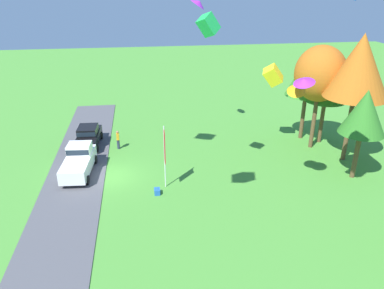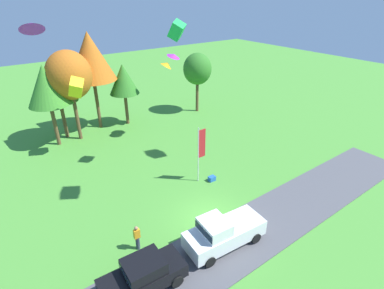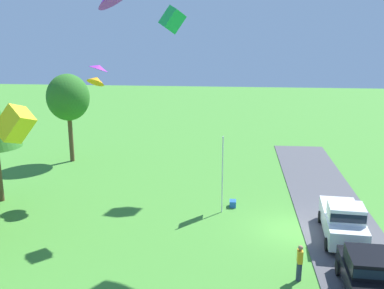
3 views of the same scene
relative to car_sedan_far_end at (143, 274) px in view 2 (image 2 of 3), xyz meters
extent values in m
plane|color=#478E33|center=(6.11, 2.23, -1.04)|extent=(120.00, 120.00, 0.00)
cube|color=#4C4C51|center=(6.11, -0.43, -1.01)|extent=(36.00, 4.40, 0.06)
cube|color=black|center=(-0.03, 0.00, -0.24)|extent=(4.48, 2.02, 0.80)
cube|color=black|center=(0.07, 0.00, 0.51)|extent=(2.08, 1.74, 0.70)
cube|color=#19232D|center=(0.07, 0.00, 0.51)|extent=(2.12, 1.71, 0.38)
cylinder|color=black|center=(-1.49, 0.93, -0.64)|extent=(0.69, 0.27, 0.68)
cylinder|color=black|center=(1.42, -0.93, -0.64)|extent=(0.69, 0.27, 0.68)
cylinder|color=black|center=(1.50, 0.78, -0.64)|extent=(0.69, 0.27, 0.68)
cube|color=white|center=(5.37, -0.19, -0.14)|extent=(5.13, 2.29, 1.00)
cube|color=white|center=(4.57, -0.13, 0.76)|extent=(1.63, 1.87, 0.80)
cube|color=#19232D|center=(4.57, -0.13, 0.76)|extent=(1.66, 1.84, 0.44)
cylinder|color=black|center=(3.60, -0.96, -0.64)|extent=(0.70, 0.29, 0.68)
cylinder|color=black|center=(3.74, 0.84, -0.64)|extent=(0.70, 0.29, 0.68)
cylinder|color=black|center=(6.99, -1.22, -0.64)|extent=(0.70, 0.29, 0.68)
cylinder|color=black|center=(7.13, 0.58, -0.64)|extent=(0.70, 0.29, 0.68)
cylinder|color=#2D334C|center=(0.96, 2.63, -0.60)|extent=(0.24, 0.24, 0.88)
cube|color=orange|center=(0.96, 2.63, 0.14)|extent=(0.36, 0.22, 0.60)
sphere|color=#9E7051|center=(0.96, 2.63, 0.56)|extent=(0.22, 0.22, 0.22)
cylinder|color=brown|center=(0.82, 19.73, 1.06)|extent=(0.36, 0.36, 4.20)
cone|color=#387F28|center=(0.82, 19.73, 5.05)|extent=(3.78, 3.78, 3.78)
cylinder|color=brown|center=(2.00, 21.04, 0.93)|extent=(0.36, 0.36, 3.94)
cone|color=#2D7023|center=(2.00, 21.04, 4.67)|extent=(3.55, 3.55, 3.55)
cylinder|color=brown|center=(3.01, 19.75, 1.33)|extent=(0.36, 0.36, 4.75)
ellipsoid|color=#B25B19|center=(3.01, 19.75, 5.64)|extent=(4.28, 4.28, 4.70)
cylinder|color=brown|center=(5.80, 21.38, 1.67)|extent=(0.36, 0.36, 5.42)
cone|color=#B25B19|center=(5.80, 21.38, 6.82)|extent=(4.88, 4.88, 4.88)
cylinder|color=brown|center=(8.77, 20.53, 0.77)|extent=(0.36, 0.36, 3.61)
cone|color=#2D7023|center=(8.77, 20.53, 4.20)|extent=(3.25, 3.25, 3.25)
cylinder|color=brown|center=(17.75, 19.03, 0.87)|extent=(0.36, 0.36, 3.83)
ellipsoid|color=#2D7023|center=(17.75, 19.03, 4.33)|extent=(3.44, 3.44, 3.79)
cylinder|color=silver|center=(8.24, 6.26, 1.33)|extent=(0.08, 0.08, 4.74)
cube|color=red|center=(8.59, 6.26, 2.28)|extent=(0.64, 0.04, 2.37)
cube|color=blue|center=(9.15, 5.59, -0.84)|extent=(0.56, 0.40, 0.40)
cube|color=yellow|center=(2.47, 15.86, 5.50)|extent=(1.45, 2.02, 2.04)
cone|color=orange|center=(10.62, 14.39, 6.62)|extent=(1.51, 1.49, 0.91)
cone|color=purple|center=(-0.86, 10.06, 11.03)|extent=(1.58, 1.57, 1.10)
cone|color=purple|center=(11.45, 14.43, 7.35)|extent=(1.79, 1.80, 0.71)
cube|color=green|center=(8.41, 9.19, 10.27)|extent=(1.27, 1.63, 1.61)
camera|label=1|loc=(31.98, 4.80, 12.85)|focal=35.00mm
camera|label=2|loc=(-4.16, -9.92, 12.87)|focal=28.00mm
camera|label=3|loc=(-17.18, 5.71, 9.96)|focal=42.00mm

